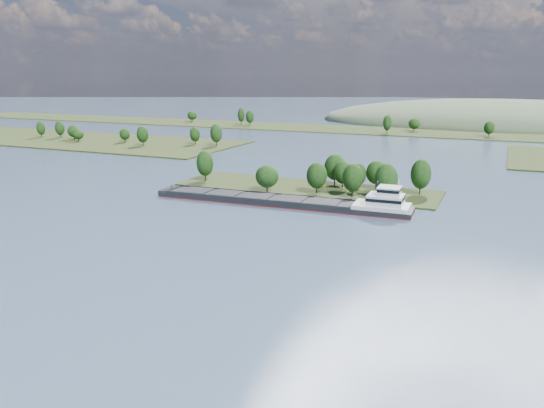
% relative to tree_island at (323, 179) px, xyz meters
% --- Properties ---
extents(ground, '(1800.00, 1800.00, 0.00)m').
position_rel_tree_island_xyz_m(ground, '(-7.15, -58.91, -4.42)').
color(ground, '#3C5268').
rests_on(ground, ground).
extents(tree_island, '(100.00, 32.60, 14.17)m').
position_rel_tree_island_xyz_m(tree_island, '(0.00, 0.00, 0.00)').
color(tree_island, '#273417').
rests_on(tree_island, ground).
extents(left_bank, '(300.00, 80.00, 14.75)m').
position_rel_tree_island_xyz_m(left_bank, '(-235.53, 81.23, -3.55)').
color(left_bank, '#273417').
rests_on(left_bank, ground).
extents(back_shoreline, '(900.00, 60.00, 15.78)m').
position_rel_tree_island_xyz_m(back_shoreline, '(1.37, 220.99, -3.74)').
color(back_shoreline, '#273417').
rests_on(back_shoreline, ground).
extents(hill_west, '(320.00, 160.00, 44.00)m').
position_rel_tree_island_xyz_m(hill_west, '(52.85, 321.09, -4.42)').
color(hill_west, '#475C3F').
rests_on(hill_west, ground).
extents(cargo_barge, '(89.65, 15.41, 12.07)m').
position_rel_tree_island_xyz_m(cargo_barge, '(-0.70, -25.35, -2.90)').
color(cargo_barge, black).
rests_on(cargo_barge, ground).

